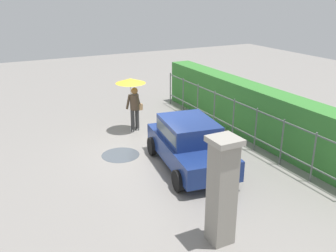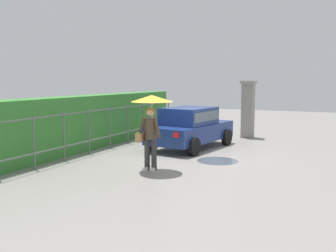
{
  "view_description": "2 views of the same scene",
  "coord_description": "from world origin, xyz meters",
  "views": [
    {
      "loc": [
        10.41,
        -4.8,
        5.17
      ],
      "look_at": [
        -0.19,
        0.64,
        0.81
      ],
      "focal_mm": 40.01,
      "sensor_mm": 36.0,
      "label": 1
    },
    {
      "loc": [
        -11.63,
        -4.64,
        2.48
      ],
      "look_at": [
        -0.76,
        0.45,
        1.04
      ],
      "focal_mm": 41.78,
      "sensor_mm": 36.0,
      "label": 2
    }
  ],
  "objects": [
    {
      "name": "pedestrian",
      "position": [
        -2.34,
        0.23,
        1.58
      ],
      "size": [
        1.13,
        1.13,
        2.06
      ],
      "rotation": [
        0.0,
        0.0,
        -2.99
      ],
      "color": "#333333",
      "rests_on": "ground"
    },
    {
      "name": "gate_pillar",
      "position": [
        4.84,
        -0.68,
        1.24
      ],
      "size": [
        0.6,
        0.6,
        2.42
      ],
      "color": "gray",
      "rests_on": "ground"
    },
    {
      "name": "hedge_row",
      "position": [
        0.08,
        3.96,
        0.95
      ],
      "size": [
        10.92,
        0.9,
        1.9
      ],
      "primitive_type": "cube",
      "color": "#387F33",
      "rests_on": "ground"
    },
    {
      "name": "ground_plane",
      "position": [
        0.0,
        0.0,
        0.0
      ],
      "size": [
        40.0,
        40.0,
        0.0
      ],
      "primitive_type": "plane",
      "color": "gray"
    },
    {
      "name": "fence_section",
      "position": [
        0.08,
        3.16,
        0.83
      ],
      "size": [
        9.97,
        0.05,
        1.5
      ],
      "color": "#59605B",
      "rests_on": "ground"
    },
    {
      "name": "car",
      "position": [
        1.37,
        0.57,
        0.8
      ],
      "size": [
        3.91,
        2.29,
        1.48
      ],
      "rotation": [
        0.0,
        0.0,
        -0.15
      ],
      "color": "navy",
      "rests_on": "ground"
    },
    {
      "name": "puddle_near",
      "position": [
        -0.38,
        -1.04,
        0.0
      ],
      "size": [
        1.26,
        1.26,
        0.0
      ],
      "primitive_type": "cylinder",
      "color": "#4C545B",
      "rests_on": "ground"
    }
  ]
}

